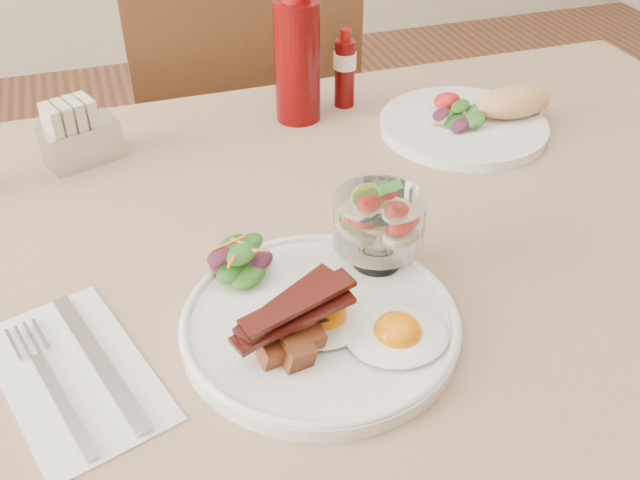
# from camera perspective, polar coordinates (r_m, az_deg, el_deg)

# --- Properties ---
(table) EXTENTS (1.33, 0.88, 0.75)m
(table) POSITION_cam_1_polar(r_m,az_deg,el_deg) (0.91, 3.02, -3.93)
(table) COLOR brown
(table) RESTS_ON ground
(chair_far) EXTENTS (0.42, 0.42, 0.93)m
(chair_far) POSITION_cam_1_polar(r_m,az_deg,el_deg) (1.52, -6.20, 7.60)
(chair_far) COLOR brown
(chair_far) RESTS_ON ground
(main_plate) EXTENTS (0.28, 0.28, 0.02)m
(main_plate) POSITION_cam_1_polar(r_m,az_deg,el_deg) (0.72, 0.00, -6.73)
(main_plate) COLOR white
(main_plate) RESTS_ON table
(fried_eggs) EXTENTS (0.16, 0.14, 0.03)m
(fried_eggs) POSITION_cam_1_polar(r_m,az_deg,el_deg) (0.70, 3.22, -6.76)
(fried_eggs) COLOR white
(fried_eggs) RESTS_ON main_plate
(bacon_potato_pile) EXTENTS (0.13, 0.08, 0.06)m
(bacon_potato_pile) POSITION_cam_1_polar(r_m,az_deg,el_deg) (0.67, -2.22, -6.86)
(bacon_potato_pile) COLOR brown
(bacon_potato_pile) RESTS_ON main_plate
(side_salad) EXTENTS (0.08, 0.07, 0.04)m
(side_salad) POSITION_cam_1_polar(r_m,az_deg,el_deg) (0.76, -6.31, -1.74)
(side_salad) COLOR #235015
(side_salad) RESTS_ON main_plate
(fruit_cup) EXTENTS (0.10, 0.10, 0.10)m
(fruit_cup) POSITION_cam_1_polar(r_m,az_deg,el_deg) (0.75, 4.73, 1.49)
(fruit_cup) COLOR white
(fruit_cup) RESTS_ON main_plate
(second_plate) EXTENTS (0.27, 0.25, 0.06)m
(second_plate) POSITION_cam_1_polar(r_m,az_deg,el_deg) (1.10, 12.32, 9.47)
(second_plate) COLOR white
(second_plate) RESTS_ON table
(ketchup_bottle) EXTENTS (0.08, 0.08, 0.20)m
(ketchup_bottle) POSITION_cam_1_polar(r_m,az_deg,el_deg) (1.07, -1.83, 14.26)
(ketchup_bottle) COLOR #520405
(ketchup_bottle) RESTS_ON table
(hot_sauce_bottle) EXTENTS (0.04, 0.04, 0.12)m
(hot_sauce_bottle) POSITION_cam_1_polar(r_m,az_deg,el_deg) (1.13, 1.99, 13.49)
(hot_sauce_bottle) COLOR #520405
(hot_sauce_bottle) RESTS_ON table
(sugar_caddy) EXTENTS (0.11, 0.09, 0.09)m
(sugar_caddy) POSITION_cam_1_polar(r_m,az_deg,el_deg) (1.03, -18.77, 7.85)
(sugar_caddy) COLOR #B8B9BD
(sugar_caddy) RESTS_ON table
(napkin_cutlery) EXTENTS (0.18, 0.25, 0.01)m
(napkin_cutlery) POSITION_cam_1_polar(r_m,az_deg,el_deg) (0.72, -18.90, -10.00)
(napkin_cutlery) COLOR white
(napkin_cutlery) RESTS_ON table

